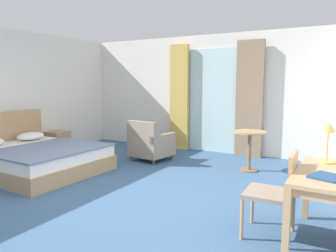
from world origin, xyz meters
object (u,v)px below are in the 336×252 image
object	(u,v)px
writing_desk	(331,181)
armchair_by_window	(150,144)
round_cafe_table	(250,142)
bed	(34,157)
closed_book	(327,177)
desk_chair	(278,189)
desk_lamp	(328,135)
nightstand	(58,142)

from	to	relation	value
writing_desk	armchair_by_window	distance (m)	3.96
round_cafe_table	bed	bearing A→B (deg)	-150.00
writing_desk	closed_book	bearing A→B (deg)	-96.24
desk_chair	round_cafe_table	size ratio (longest dim) A/B	1.24
desk_lamp	closed_book	world-z (taller)	desk_lamp
bed	nightstand	bearing A→B (deg)	123.49
nightstand	desk_chair	distance (m)	5.41
desk_chair	armchair_by_window	bearing A→B (deg)	143.29
writing_desk	closed_book	distance (m)	0.26
round_cafe_table	closed_book	bearing A→B (deg)	-61.76
desk_chair	nightstand	bearing A→B (deg)	160.90
bed	writing_desk	world-z (taller)	bed
bed	armchair_by_window	xyz separation A→B (m)	(1.35, 1.70, 0.08)
nightstand	desk_lamp	size ratio (longest dim) A/B	1.12
armchair_by_window	desk_chair	bearing A→B (deg)	-36.71
nightstand	desk_chair	size ratio (longest dim) A/B	0.54
closed_book	desk_chair	bearing A→B (deg)	177.07
round_cafe_table	desk_lamp	bearing A→B (deg)	-54.18
writing_desk	armchair_by_window	world-z (taller)	armchair_by_window
desk_chair	closed_book	size ratio (longest dim) A/B	3.34
nightstand	armchair_by_window	size ratio (longest dim) A/B	0.59
closed_book	round_cafe_table	distance (m)	2.90
nightstand	writing_desk	bearing A→B (deg)	-17.03
bed	nightstand	distance (m)	1.57
desk_chair	armchair_by_window	size ratio (longest dim) A/B	1.08
nightstand	writing_desk	distance (m)	5.84
bed	nightstand	world-z (taller)	bed
desk_chair	round_cafe_table	xyz separation A→B (m)	(-0.93, 2.37, 0.02)
nightstand	closed_book	bearing A→B (deg)	-19.33
round_cafe_table	nightstand	bearing A→B (deg)	-171.80
nightstand	armchair_by_window	bearing A→B (deg)	9.90
bed	desk_lamp	xyz separation A→B (m)	(4.64, 0.07, 0.75)
writing_desk	desk_lamp	distance (m)	0.60
bed	writing_desk	size ratio (longest dim) A/B	1.81
closed_book	armchair_by_window	distance (m)	4.08
writing_desk	closed_book	world-z (taller)	closed_book
closed_book	armchair_by_window	bearing A→B (deg)	164.03
desk_lamp	round_cafe_table	bearing A→B (deg)	125.82
desk_chair	closed_book	world-z (taller)	desk_chair
bed	closed_book	xyz separation A→B (m)	(4.68, -0.64, 0.49)
writing_desk	desk_chair	distance (m)	0.49
bed	desk_lamp	world-z (taller)	desk_lamp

